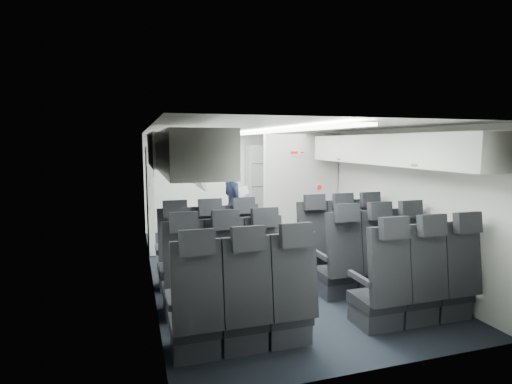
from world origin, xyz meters
TOP-DOWN VIEW (x-y plane):
  - cabin_shell at (0.00, 0.00)m, footprint 3.41×6.01m
  - seat_row_front at (-0.00, -0.53)m, footprint 3.33×0.56m
  - seat_row_mid at (-0.00, -1.43)m, footprint 3.33×0.56m
  - seat_row_rear at (-0.00, -2.33)m, footprint 3.33×0.56m
  - overhead_bin_left_rear at (-1.40, -2.00)m, footprint 0.53×1.80m
  - overhead_bin_left_front_open at (-1.44, -0.25)m, footprint 0.64×1.70m
  - overhead_bin_right_rear at (1.40, -2.00)m, footprint 0.53×1.80m
  - overhead_bin_right_front at (1.40, -0.25)m, footprint 0.53×1.70m
  - bulkhead_partition at (0.98, 0.80)m, footprint 1.40×0.15m
  - galley_unit at (0.95, 2.72)m, footprint 0.85×0.52m
  - boarding_door at (-1.64, 1.55)m, footprint 0.12×1.27m
  - flight_attendant at (-0.15, 1.37)m, footprint 0.47×0.62m
  - carry_on_bag at (-1.37, 0.05)m, footprint 0.40×0.32m
  - papers at (0.04, 1.32)m, footprint 0.20×0.08m

SIDE VIEW (x-z plane):
  - seat_row_front at x=0.00m, z-range -0.21..1.02m
  - seat_row_mid at x=0.00m, z-range -0.21..1.02m
  - seat_row_rear at x=0.00m, z-range -0.21..1.02m
  - flight_attendant at x=-0.15m, z-range 0.00..1.53m
  - galley_unit at x=0.95m, z-range 0.00..1.90m
  - boarding_door at x=-1.64m, z-range 0.02..1.88m
  - papers at x=0.04m, z-range 0.98..1.12m
  - bulkhead_partition at x=0.98m, z-range 0.01..2.14m
  - cabin_shell at x=0.00m, z-range 0.04..2.21m
  - overhead_bin_left_front_open at x=-1.44m, z-range 1.38..2.10m
  - carry_on_bag at x=-1.37m, z-range 1.67..1.89m
  - overhead_bin_right_front at x=1.40m, z-range 1.66..2.06m
  - overhead_bin_left_rear at x=-1.40m, z-range 1.66..2.06m
  - overhead_bin_right_rear at x=1.40m, z-range 1.66..2.06m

